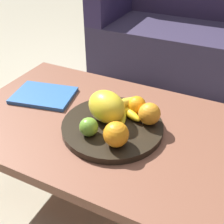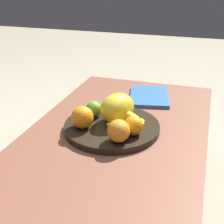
{
  "view_description": "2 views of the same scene",
  "coord_description": "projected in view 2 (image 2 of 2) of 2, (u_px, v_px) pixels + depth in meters",
  "views": [
    {
      "loc": [
        0.35,
        -0.74,
        1.04
      ],
      "look_at": [
        -0.0,
        -0.02,
        0.49
      ],
      "focal_mm": 44.47,
      "sensor_mm": 36.0,
      "label": 1
    },
    {
      "loc": [
        1.0,
        0.3,
        0.98
      ],
      "look_at": [
        -0.0,
        -0.02,
        0.49
      ],
      "focal_mm": 49.38,
      "sensor_mm": 36.0,
      "label": 2
    }
  ],
  "objects": [
    {
      "name": "ground_plane",
      "position": [
        117.0,
        213.0,
        1.36
      ],
      "size": [
        8.0,
        8.0,
        0.0
      ],
      "primitive_type": "plane",
      "color": "#B0A78C"
    },
    {
      "name": "melon_large_front",
      "position": [
        117.0,
        108.0,
        1.17
      ],
      "size": [
        0.18,
        0.16,
        0.11
      ],
      "primitive_type": "ellipsoid",
      "rotation": [
        0.0,
        0.0,
        -0.38
      ],
      "color": "yellow",
      "rests_on": "fruit_bowl"
    },
    {
      "name": "apple_front",
      "position": [
        94.0,
        109.0,
        1.23
      ],
      "size": [
        0.06,
        0.06,
        0.06
      ],
      "primitive_type": "sphere",
      "color": "#6BA331",
      "rests_on": "fruit_bowl"
    },
    {
      "name": "orange_right",
      "position": [
        134.0,
        126.0,
        1.09
      ],
      "size": [
        0.07,
        0.07,
        0.07
      ],
      "primitive_type": "sphere",
      "color": "orange",
      "rests_on": "fruit_bowl"
    },
    {
      "name": "banana_bunch",
      "position": [
        129.0,
        122.0,
        1.14
      ],
      "size": [
        0.15,
        0.16,
        0.06
      ],
      "color": "yellow",
      "rests_on": "fruit_bowl"
    },
    {
      "name": "magazine",
      "position": [
        149.0,
        96.0,
        1.48
      ],
      "size": [
        0.28,
        0.23,
        0.02
      ],
      "primitive_type": "cube",
      "rotation": [
        0.0,
        0.0,
        0.21
      ],
      "color": "#2F64B3",
      "rests_on": "coffee_table"
    },
    {
      "name": "orange_front",
      "position": [
        82.0,
        117.0,
        1.13
      ],
      "size": [
        0.08,
        0.08,
        0.08
      ],
      "primitive_type": "sphere",
      "color": "orange",
      "rests_on": "fruit_bowl"
    },
    {
      "name": "orange_left",
      "position": [
        119.0,
        131.0,
        1.04
      ],
      "size": [
        0.08,
        0.08,
        0.08
      ],
      "primitive_type": "sphere",
      "color": "orange",
      "rests_on": "fruit_bowl"
    },
    {
      "name": "fruit_bowl",
      "position": [
        112.0,
        127.0,
        1.18
      ],
      "size": [
        0.37,
        0.37,
        0.03
      ],
      "primitive_type": "cylinder",
      "color": "black",
      "rests_on": "coffee_table"
    },
    {
      "name": "coffee_table",
      "position": [
        117.0,
        140.0,
        1.2
      ],
      "size": [
        1.17,
        0.67,
        0.41
      ],
      "color": "brown",
      "rests_on": "ground_plane"
    }
  ]
}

